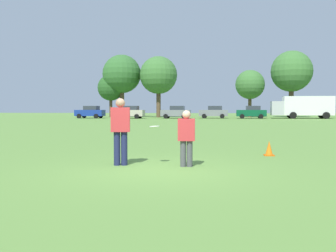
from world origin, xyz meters
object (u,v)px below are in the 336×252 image
object	(u,v)px
box_truck	(303,106)
parked_car_center	(176,112)
traffic_cone	(269,149)
parked_car_mid_right	(214,112)
player_defender	(186,135)
frisbee	(154,126)
parked_car_near_right	(252,112)
parked_car_mid_left	(130,112)
parked_car_near_left	(90,112)
player_thrower	(120,128)

from	to	relation	value
box_truck	parked_car_center	bearing A→B (deg)	-174.75
traffic_cone	parked_car_mid_right	bearing A→B (deg)	92.28
traffic_cone	parked_car_center	distance (m)	42.33
player_defender	frisbee	size ratio (longest dim) A/B	5.40
parked_car_center	frisbee	bearing A→B (deg)	-85.10
player_defender	parked_car_near_right	size ratio (longest dim) A/B	0.34
parked_car_center	parked_car_near_right	distance (m)	10.84
parked_car_mid_left	player_defender	bearing A→B (deg)	-75.43
frisbee	parked_car_near_right	bearing A→B (deg)	81.12
parked_car_mid_right	parked_car_near_right	size ratio (longest dim) A/B	1.00
parked_car_near_left	parked_car_center	world-z (taller)	same
player_defender	traffic_cone	bearing A→B (deg)	46.11
player_defender	parked_car_near_left	bearing A→B (deg)	111.56
player_thrower	parked_car_center	bearing A→B (deg)	93.74
parked_car_mid_left	parked_car_near_right	size ratio (longest dim) A/B	1.00
traffic_cone	parked_car_mid_right	size ratio (longest dim) A/B	0.11
player_thrower	parked_car_near_right	distance (m)	45.83
parked_car_near_left	parked_car_mid_right	distance (m)	18.24
parked_car_mid_right	traffic_cone	bearing A→B (deg)	-87.72
player_defender	parked_car_mid_left	distance (m)	44.81
parked_car_center	parked_car_near_right	world-z (taller)	same
parked_car_mid_right	parked_car_mid_left	bearing A→B (deg)	-168.21
player_defender	parked_car_near_right	world-z (taller)	parked_car_near_right
player_thrower	parked_car_mid_left	distance (m)	44.37
box_truck	player_thrower	bearing A→B (deg)	-108.34
player_defender	box_truck	bearing A→B (deg)	73.67
parked_car_mid_left	box_truck	size ratio (longest dim) A/B	0.50
frisbee	parked_car_mid_left	world-z (taller)	parked_car_mid_left
parked_car_mid_left	parked_car_near_right	xyz separation A→B (m)	(17.41, 1.81, 0.00)
player_thrower	parked_car_near_left	world-z (taller)	parked_car_near_left
player_thrower	player_defender	size ratio (longest dim) A/B	1.22
player_thrower	frisbee	size ratio (longest dim) A/B	6.57
player_thrower	frisbee	xyz separation A→B (m)	(0.88, 0.21, 0.03)
frisbee	parked_car_center	bearing A→B (deg)	94.90
parked_car_center	parked_car_mid_right	distance (m)	5.64
player_thrower	parked_car_center	world-z (taller)	parked_car_center
player_thrower	box_truck	size ratio (longest dim) A/B	0.21
parked_car_center	parked_car_mid_left	bearing A→B (deg)	-172.02
player_thrower	frisbee	distance (m)	0.91
frisbee	parked_car_near_right	size ratio (longest dim) A/B	0.06
box_truck	parked_car_mid_left	bearing A→B (deg)	-174.02
parked_car_near_right	box_truck	distance (m)	7.41
player_thrower	parked_car_mid_left	size ratio (longest dim) A/B	0.42
parked_car_near_left	player_thrower	bearing A→B (deg)	-70.44
player_defender	parked_car_mid_left	bearing A→B (deg)	104.57
player_defender	parked_car_near_right	xyz separation A→B (m)	(6.14, 45.18, 0.10)
player_defender	parked_car_near_left	size ratio (longest dim) A/B	0.34
player_defender	box_truck	size ratio (longest dim) A/B	0.17
player_defender	parked_car_near_right	bearing A→B (deg)	82.26
parked_car_near_right	box_truck	world-z (taller)	box_truck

